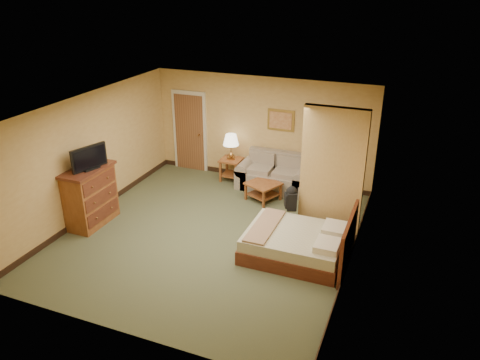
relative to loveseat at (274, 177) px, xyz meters
The scene contains 17 objects.
floor 2.63m from the loveseat, 100.78° to the right, with size 6.00×6.00×0.00m, color #4B5134.
ceiling 3.50m from the loveseat, 100.78° to the right, with size 6.00×6.00×0.00m, color white.
back_wall 1.20m from the loveseat, 138.93° to the left, with size 5.50×0.02×2.60m, color tan.
left_wall 4.26m from the loveseat, 141.54° to the right, with size 0.02×6.00×2.60m, color tan.
right_wall 3.57m from the loveseat, 48.70° to the right, with size 0.02×6.00×2.60m, color tan.
partition 2.55m from the loveseat, 44.79° to the right, with size 1.20×0.15×2.60m, color tan.
door 2.58m from the loveseat, behind, with size 0.94×0.16×2.10m.
baseboard 0.68m from the loveseat, 139.60° to the left, with size 5.50×0.02×0.12m, color black.
loveseat is the anchor object (origin of this frame).
side_table 1.16m from the loveseat, behind, with size 0.51×0.51×0.57m.
table_lamp 1.38m from the loveseat, behind, with size 0.39×0.39×0.64m.
coffee_table 0.70m from the loveseat, 92.72° to the right, with size 0.87×0.87×0.42m.
wall_picture 1.37m from the loveseat, 90.00° to the left, with size 0.66×0.04×0.51m.
dresser 4.26m from the loveseat, 134.32° to the right, with size 0.61×1.16×1.24m.
tv 4.34m from the loveseat, 133.33° to the right, with size 0.29×0.76×0.48m.
bed 2.99m from the loveseat, 63.43° to the right, with size 1.88×1.52×0.98m.
backpack 2.06m from the loveseat, 62.61° to the right, with size 0.28×0.33×0.48m.
Camera 1 is at (3.54, -7.32, 4.79)m, focal length 35.00 mm.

